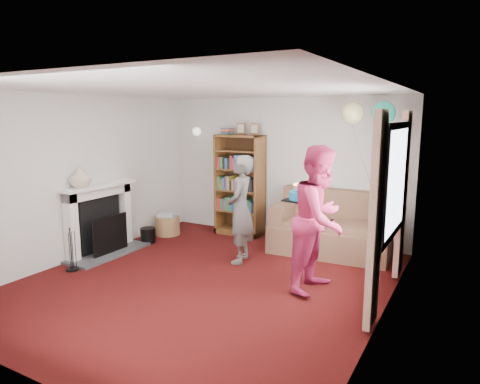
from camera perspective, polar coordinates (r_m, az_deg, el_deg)
The scene contains 16 objects.
ground at distance 5.85m, azimuth -4.60°, elevation -11.82°, with size 5.00×5.00×0.00m, color black.
wall_back at distance 7.69m, azimuth 5.72°, elevation 3.14°, with size 4.50×0.02×2.50m, color silver.
wall_left at distance 7.01m, azimuth -20.32°, elevation 1.87°, with size 0.02×5.00×2.50m, color silver.
wall_right at distance 4.65m, azimuth 18.99°, elevation -2.00°, with size 0.02×5.00×2.50m, color silver.
ceiling at distance 5.43m, azimuth -4.99°, elevation 13.51°, with size 4.50×5.00×0.01m, color white.
fireplace at distance 7.14m, azimuth -17.89°, elevation -3.88°, with size 0.55×1.80×1.12m.
window_bay at distance 5.25m, azimuth 19.57°, elevation -1.21°, with size 0.14×2.02×2.20m.
wall_sconce at distance 8.37m, azimuth -5.77°, elevation 8.05°, with size 0.16×0.23×0.16m.
bookcase at distance 7.88m, azimuth 0.06°, elevation 0.83°, with size 0.87×0.42×2.05m.
sofa at distance 7.09m, azimuth 12.20°, elevation -4.95°, with size 1.85×0.98×0.98m.
wicker_basket at distance 8.07m, azimuth -9.67°, elevation -4.32°, with size 0.46×0.46×0.40m.
person_striped at distance 6.36m, azimuth 0.06°, elevation -2.33°, with size 0.59×0.39×1.62m, color black.
person_magenta at distance 5.42m, azimuth 10.63°, elevation -3.54°, with size 0.89×0.69×1.83m, color #B92553.
birthday_cake at distance 5.56m, azimuth 8.18°, elevation -0.50°, with size 0.37×0.37×0.22m.
balloons at distance 6.50m, azimuth 16.67°, elevation 10.06°, with size 0.77×0.33×1.70m.
mantel_vase at distance 6.80m, azimuth -20.53°, elevation 1.96°, with size 0.32×0.32×0.33m, color beige.
Camera 1 is at (3.04, -4.49, 2.19)m, focal length 32.00 mm.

